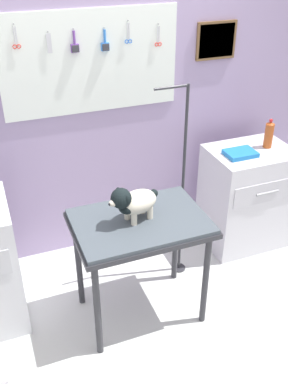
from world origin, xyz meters
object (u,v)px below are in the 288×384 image
object	(u,v)px
dog	(133,202)
cabinet_right	(246,197)
grooming_arm	(181,194)
grooming_table	(140,231)
soda_bottle	(269,134)

from	to	relation	value
dog	cabinet_right	world-z (taller)	dog
grooming_arm	cabinet_right	distance (m)	0.78
dog	cabinet_right	bearing A→B (deg)	22.11
grooming_arm	dog	bearing A→B (deg)	-147.39
cabinet_right	grooming_table	bearing A→B (deg)	-156.85
dog	soda_bottle	bearing A→B (deg)	20.41
cabinet_right	soda_bottle	size ratio (longest dim) A/B	3.69
grooming_arm	soda_bottle	size ratio (longest dim) A/B	6.51
grooming_table	soda_bottle	bearing A→B (deg)	21.30
soda_bottle	dog	bearing A→B (deg)	-159.59
grooming_arm	dog	distance (m)	0.63
grooming_table	grooming_arm	world-z (taller)	grooming_arm
dog	soda_bottle	distance (m)	1.44
dog	soda_bottle	xyz separation A→B (m)	(1.35, 0.50, 0.04)
grooming_table	soda_bottle	size ratio (longest dim) A/B	3.67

